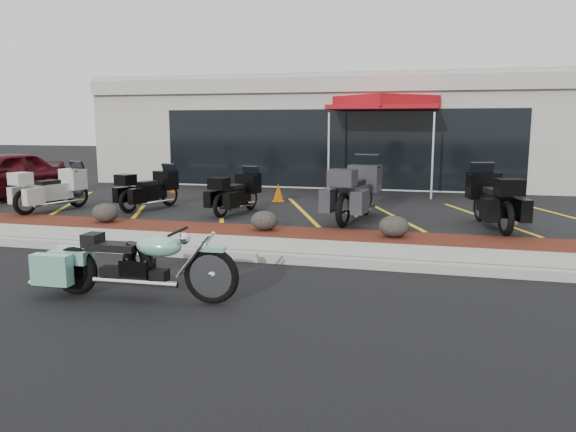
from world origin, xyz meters
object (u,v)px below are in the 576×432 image
(hero_cruiser, at_px, (211,268))
(traffic_cone, at_px, (278,193))
(touring_white, at_px, (77,184))
(popup_canopy, at_px, (385,105))

(hero_cruiser, bearing_deg, traffic_cone, 98.10)
(touring_white, distance_m, traffic_cone, 5.38)
(hero_cruiser, relative_size, touring_white, 1.34)
(hero_cruiser, xyz_separation_m, touring_white, (-6.29, 6.24, 0.27))
(touring_white, distance_m, popup_canopy, 9.55)
(touring_white, xyz_separation_m, popup_canopy, (7.48, 5.53, 2.16))
(touring_white, bearing_deg, hero_cruiser, -118.05)
(hero_cruiser, xyz_separation_m, popup_canopy, (1.18, 11.77, 2.43))
(touring_white, bearing_deg, popup_canopy, -36.80)
(hero_cruiser, bearing_deg, touring_white, 133.62)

